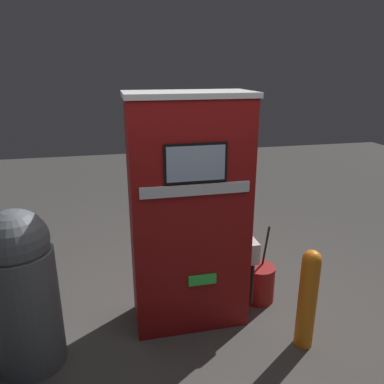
{
  "coord_description": "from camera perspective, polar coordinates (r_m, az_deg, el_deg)",
  "views": [
    {
      "loc": [
        -0.59,
        -2.52,
        2.1
      ],
      "look_at": [
        0.0,
        0.12,
        1.2
      ],
      "focal_mm": 35.0,
      "sensor_mm": 36.0,
      "label": 1
    }
  ],
  "objects": [
    {
      "name": "ground_plane",
      "position": [
        3.33,
        0.47,
        -20.67
      ],
      "size": [
        14.0,
        14.0,
        0.0
      ],
      "primitive_type": "plane",
      "color": "#423F3D"
    },
    {
      "name": "squeegee_bucket",
      "position": [
        3.68,
        10.18,
        -13.46
      ],
      "size": [
        0.29,
        0.29,
        0.78
      ],
      "color": "maroon",
      "rests_on": "ground_plane"
    },
    {
      "name": "safety_bollard",
      "position": [
        3.1,
        17.23,
        -14.97
      ],
      "size": [
        0.14,
        0.14,
        0.83
      ],
      "color": "orange",
      "rests_on": "ground_plane"
    },
    {
      "name": "gas_pump",
      "position": [
        3.03,
        -0.44,
        -3.45
      ],
      "size": [
        1.03,
        0.51,
        1.94
      ],
      "color": "maroon",
      "rests_on": "ground_plane"
    },
    {
      "name": "trash_bin",
      "position": [
        2.96,
        -24.33,
        -13.37
      ],
      "size": [
        0.47,
        0.47,
        1.22
      ],
      "color": "#51565B",
      "rests_on": "ground_plane"
    }
  ]
}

